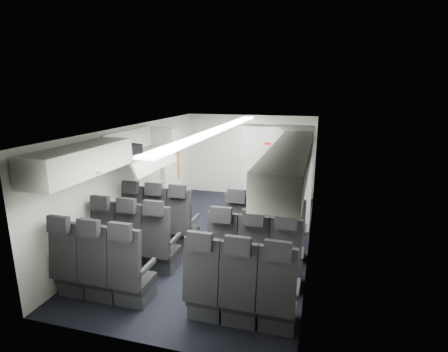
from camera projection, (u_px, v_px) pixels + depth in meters
The scene contains 14 objects.
cabin_shell at pixel (218, 182), 6.51m from camera, with size 3.41×6.01×2.16m.
seat_row_front at pixel (210, 229), 6.19m from camera, with size 3.33×0.56×1.24m.
seat_row_mid at pixel (192, 251), 5.35m from camera, with size 3.33×0.56×1.24m.
seat_row_rear at pixel (167, 282), 4.51m from camera, with size 3.33×0.56×1.24m.
overhead_bin_left_rear at pixel (80, 161), 4.83m from camera, with size 0.53×1.80×0.40m.
overhead_bin_left_front_open at pixel (140, 149), 6.50m from camera, with size 0.64×1.70×0.72m.
overhead_bin_right_rear at pixel (284, 174), 4.10m from camera, with size 0.53×1.80×0.40m.
overhead_bin_right_front at pixel (295, 149), 5.73m from camera, with size 0.53×1.70×0.40m.
bulkhead_partition at pixel (276, 178), 7.01m from camera, with size 1.40×0.15×2.13m.
galley_unit at pixel (285, 164), 8.85m from camera, with size 0.85×0.52×1.90m.
boarding_door at pixel (171, 168), 8.43m from camera, with size 0.12×1.27×1.86m.
flight_attendant at pixel (252, 176), 8.10m from camera, with size 0.61×0.40×1.68m, color black.
carry_on_bag at pixel (130, 150), 6.07m from camera, with size 0.38×0.26×0.23m, color black.
papers at pixel (260, 168), 7.95m from camera, with size 0.18×0.02×0.13m, color white.
Camera 1 is at (1.79, -6.02, 2.84)m, focal length 28.00 mm.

